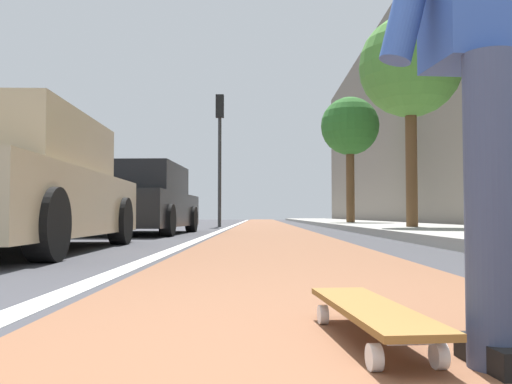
# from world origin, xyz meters

# --- Properties ---
(ground_plane) EXTENTS (80.00, 80.00, 0.00)m
(ground_plane) POSITION_xyz_m (10.00, 0.00, 0.00)
(ground_plane) COLOR #38383D
(bike_lane_paint) EXTENTS (56.00, 2.13, 0.00)m
(bike_lane_paint) POSITION_xyz_m (24.00, 0.00, 0.00)
(bike_lane_paint) COLOR brown
(bike_lane_paint) RESTS_ON ground
(lane_stripe_white) EXTENTS (52.00, 0.16, 0.01)m
(lane_stripe_white) POSITION_xyz_m (20.00, 1.21, 0.00)
(lane_stripe_white) COLOR silver
(lane_stripe_white) RESTS_ON ground
(sidewalk_curb) EXTENTS (52.00, 3.20, 0.14)m
(sidewalk_curb) POSITION_xyz_m (18.00, -3.52, 0.07)
(sidewalk_curb) COLOR #9E9B93
(sidewalk_curb) RESTS_ON ground
(building_facade) EXTENTS (40.00, 1.20, 9.48)m
(building_facade) POSITION_xyz_m (22.00, -6.06, 4.74)
(building_facade) COLOR slate
(building_facade) RESTS_ON ground
(skateboard) EXTENTS (0.86, 0.29, 0.11)m
(skateboard) POSITION_xyz_m (0.82, -0.11, 0.09)
(skateboard) COLOR white
(skateboard) RESTS_ON ground
(skater_person) EXTENTS (0.48, 0.72, 1.64)m
(skater_person) POSITION_xyz_m (0.67, -0.46, 0.94)
(skater_person) COLOR #384260
(skater_person) RESTS_ON ground
(parked_car_near) EXTENTS (4.57, 2.03, 1.48)m
(parked_car_near) POSITION_xyz_m (5.03, 2.91, 0.71)
(parked_car_near) COLOR tan
(parked_car_near) RESTS_ON ground
(parked_car_mid) EXTENTS (4.58, 1.96, 1.46)m
(parked_car_mid) POSITION_xyz_m (10.68, 2.70, 0.70)
(parked_car_mid) COLOR black
(parked_car_mid) RESTS_ON ground
(traffic_light) EXTENTS (0.33, 0.28, 4.62)m
(traffic_light) POSITION_xyz_m (18.12, 1.61, 3.17)
(traffic_light) COLOR #2D2D2D
(traffic_light) RESTS_ON ground
(street_tree_mid) EXTENTS (2.25, 2.25, 4.83)m
(street_tree_mid) POSITION_xyz_m (11.11, -3.12, 3.67)
(street_tree_mid) COLOR brown
(street_tree_mid) RESTS_ON ground
(street_tree_far) EXTENTS (2.14, 2.14, 4.76)m
(street_tree_far) POSITION_xyz_m (19.19, -3.12, 3.63)
(street_tree_far) COLOR brown
(street_tree_far) RESTS_ON ground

